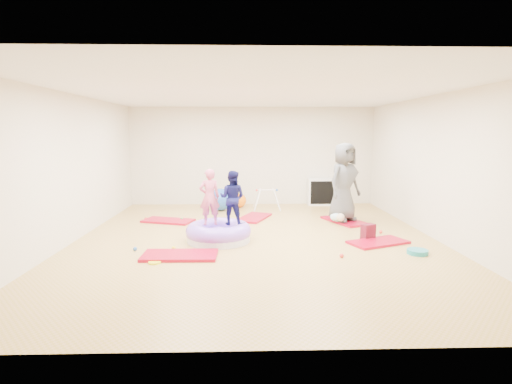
{
  "coord_description": "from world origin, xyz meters",
  "views": [
    {
      "loc": [
        -0.23,
        -7.54,
        2.06
      ],
      "look_at": [
        0.0,
        0.3,
        0.9
      ],
      "focal_mm": 28.0,
      "sensor_mm": 36.0,
      "label": 1
    }
  ],
  "objects": [
    {
      "name": "room",
      "position": [
        0.0,
        0.0,
        1.4
      ],
      "size": [
        7.01,
        8.01,
        2.81
      ],
      "color": "tan",
      "rests_on": "ground"
    },
    {
      "name": "child_navy",
      "position": [
        -0.46,
        -0.01,
        0.88
      ],
      "size": [
        0.6,
        0.53,
        1.04
      ],
      "primitive_type": "imported",
      "rotation": [
        0.0,
        0.0,
        2.84
      ],
      "color": "#0F0F40",
      "rests_on": "inflatable_cushion"
    },
    {
      "name": "backpack",
      "position": [
        2.18,
        -0.02,
        0.15
      ],
      "size": [
        0.31,
        0.27,
        0.3
      ],
      "primitive_type": "cube",
      "rotation": [
        0.0,
        0.0,
        0.49
      ],
      "color": "#A21735",
      "rests_on": "ground"
    },
    {
      "name": "ball_pit_balls",
      "position": [
        -0.64,
        0.39,
        0.04
      ],
      "size": [
        5.25,
        3.08,
        0.07
      ],
      "color": "#2151A6",
      "rests_on": "ground"
    },
    {
      "name": "inflatable_cushion",
      "position": [
        -0.73,
        -0.06,
        0.15
      ],
      "size": [
        1.25,
        1.25,
        0.39
      ],
      "rotation": [
        0.0,
        0.0,
        0.21
      ],
      "color": "silver",
      "rests_on": "ground"
    },
    {
      "name": "infant",
      "position": [
        1.93,
        1.32,
        0.17
      ],
      "size": [
        0.39,
        0.39,
        0.23
      ],
      "color": "silver",
      "rests_on": "gym_mat_rear_right"
    },
    {
      "name": "exercise_ball_orange",
      "position": [
        -0.38,
        3.46,
        0.2
      ],
      "size": [
        0.39,
        0.39,
        0.39
      ],
      "primitive_type": "sphere",
      "color": "orange",
      "rests_on": "ground"
    },
    {
      "name": "gym_mat_front_left",
      "position": [
        -1.32,
        -1.04,
        0.03
      ],
      "size": [
        1.26,
        0.64,
        0.05
      ],
      "primitive_type": "cube",
      "rotation": [
        0.0,
        0.0,
        -0.02
      ],
      "color": "red",
      "rests_on": "ground"
    },
    {
      "name": "infant_play_gym",
      "position": [
        0.37,
        3.06,
        0.37
      ],
      "size": [
        0.73,
        0.69,
        0.56
      ],
      "rotation": [
        0.0,
        0.0,
        0.19
      ],
      "color": "silver",
      "rests_on": "ground"
    },
    {
      "name": "child_pink",
      "position": [
        -0.9,
        -0.01,
        0.9
      ],
      "size": [
        0.44,
        0.34,
        1.08
      ],
      "primitive_type": "imported",
      "rotation": [
        0.0,
        0.0,
        3.37
      ],
      "color": "#D25576",
      "rests_on": "inflatable_cushion"
    },
    {
      "name": "adult_caregiver",
      "position": [
        2.06,
        1.5,
        0.95
      ],
      "size": [
        1.05,
        0.97,
        1.8
      ],
      "primitive_type": "imported",
      "rotation": [
        0.0,
        0.0,
        0.62
      ],
      "color": "#48494A",
      "rests_on": "gym_mat_rear_right"
    },
    {
      "name": "gym_mat_center_back",
      "position": [
        -0.0,
        1.97,
        0.02
      ],
      "size": [
        0.95,
        1.25,
        0.05
      ],
      "primitive_type": "cube",
      "rotation": [
        0.0,
        0.0,
        1.18
      ],
      "color": "red",
      "rests_on": "ground"
    },
    {
      "name": "gym_mat_right",
      "position": [
        2.29,
        -0.32,
        0.02
      ],
      "size": [
        1.23,
        0.94,
        0.05
      ],
      "primitive_type": "cube",
      "rotation": [
        0.0,
        0.0,
        0.4
      ],
      "color": "red",
      "rests_on": "ground"
    },
    {
      "name": "gym_mat_mid_left",
      "position": [
        -2.02,
        1.67,
        0.02
      ],
      "size": [
        1.27,
        0.9,
        0.05
      ],
      "primitive_type": "cube",
      "rotation": [
        0.0,
        0.0,
        -0.31
      ],
      "color": "red",
      "rests_on": "ground"
    },
    {
      "name": "yellow_toy",
      "position": [
        -1.67,
        -1.36,
        0.01
      ],
      "size": [
        0.2,
        0.2,
        0.03
      ],
      "primitive_type": "cylinder",
      "color": "#FAF615",
      "rests_on": "ground"
    },
    {
      "name": "gym_mat_rear_right",
      "position": [
        2.12,
        1.53,
        0.02
      ],
      "size": [
        0.99,
        1.3,
        0.05
      ],
      "primitive_type": "cube",
      "rotation": [
        0.0,
        0.0,
        1.97
      ],
      "color": "red",
      "rests_on": "ground"
    },
    {
      "name": "cube_shelf",
      "position": [
        1.98,
        3.79,
        0.38
      ],
      "size": [
        0.77,
        0.38,
        0.77
      ],
      "color": "silver",
      "rests_on": "ground"
    },
    {
      "name": "balance_disc",
      "position": [
        2.74,
        -1.0,
        0.04
      ],
      "size": [
        0.35,
        0.35,
        0.08
      ],
      "primitive_type": "cylinder",
      "color": "teal",
      "rests_on": "ground"
    },
    {
      "name": "exercise_ball_blue",
      "position": [
        -0.86,
        3.02,
        0.3
      ],
      "size": [
        0.6,
        0.6,
        0.6
      ],
      "primitive_type": "sphere",
      "color": "#2151A6",
      "rests_on": "ground"
    }
  ]
}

